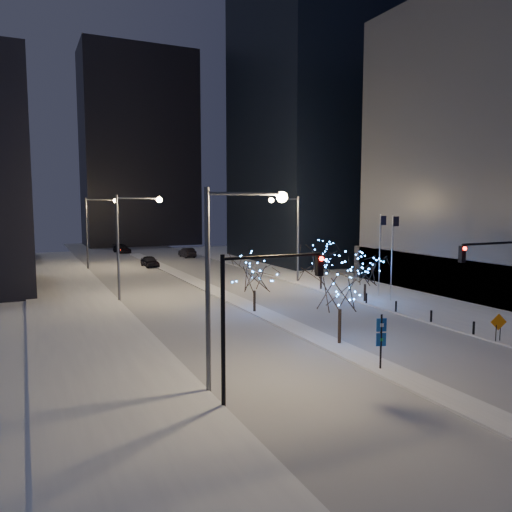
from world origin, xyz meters
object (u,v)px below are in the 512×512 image
holiday_tree_plaza_far (321,258)px  wayfinding_sign (381,336)px  construction_sign (498,325)px  street_lamp_w_near (228,260)px  traffic_signal_west (255,302)px  traffic_signal_east (502,276)px  car_near (150,261)px  street_lamp_w_far (94,223)px  car_mid (187,253)px  street_lamp_east (291,227)px  holiday_tree_median_far (254,273)px  street_lamp_w_mid (129,232)px  holiday_tree_median_near (340,284)px  car_far (122,249)px  holiday_tree_plaza_near (365,270)px

holiday_tree_plaza_far → wayfinding_sign: 25.60m
holiday_tree_plaza_far → construction_sign: bearing=-90.5°
street_lamp_w_near → traffic_signal_west: street_lamp_w_near is taller
traffic_signal_east → car_near: traffic_signal_east is taller
street_lamp_w_near → street_lamp_w_far: bearing=90.0°
car_mid → holiday_tree_plaza_far: 37.34m
street_lamp_east → holiday_tree_median_far: (-10.58, -12.79, -3.05)m
street_lamp_w_far → holiday_tree_plaza_far: 34.09m
street_lamp_w_mid → holiday_tree_plaza_far: size_ratio=1.95×
car_near → holiday_tree_median_near: 45.23m
traffic_signal_east → wayfinding_sign: (-9.26, 0.00, -2.80)m
holiday_tree_median_far → holiday_tree_plaza_far: size_ratio=1.02×
street_lamp_w_near → holiday_tree_median_far: street_lamp_w_near is taller
car_mid → car_far: 15.32m
car_mid → holiday_tree_median_far: (-7.71, -44.04, 2.60)m
street_lamp_east → holiday_tree_median_far: size_ratio=1.91×
street_lamp_w_near → traffic_signal_east: 17.99m
street_lamp_east → holiday_tree_plaza_far: 6.59m
street_lamp_east → holiday_tree_plaza_near: street_lamp_east is taller
street_lamp_w_near → wayfinding_sign: (8.62, -1.00, -4.54)m
holiday_tree_plaza_near → wayfinding_sign: (-10.99, -15.86, -1.14)m
street_lamp_w_mid → holiday_tree_median_far: street_lamp_w_mid is taller
traffic_signal_west → holiday_tree_median_far: bearing=65.2°
street_lamp_w_far → traffic_signal_west: size_ratio=1.43×
holiday_tree_median_far → street_lamp_east: bearing=50.4°
car_far → holiday_tree_plaza_near: size_ratio=1.14×
holiday_tree_plaza_near → construction_sign: (-0.37, -14.74, -1.84)m
traffic_signal_east → construction_sign: bearing=39.5°
holiday_tree_median_far → wayfinding_sign: (0.18, -16.21, -1.44)m
traffic_signal_west → holiday_tree_plaza_far: bearing=51.9°
street_lamp_w_mid → wayfinding_sign: bearing=-71.7°
street_lamp_w_mid → car_far: 47.79m
street_lamp_w_far → holiday_tree_plaza_far: (19.44, -27.84, -3.07)m
wayfinding_sign → construction_sign: bearing=22.1°
street_lamp_east → car_far: street_lamp_east is taller
holiday_tree_plaza_far → street_lamp_w_mid: bearing=171.7°
car_far → wayfinding_sign: 72.87m
traffic_signal_west → car_far: size_ratio=1.34×
car_near → holiday_tree_median_near: bearing=-90.1°
street_lamp_east → holiday_tree_plaza_far: (0.42, -5.84, -3.02)m
street_lamp_w_near → holiday_tree_plaza_far: (19.44, 22.16, -3.07)m
holiday_tree_median_near → wayfinding_sign: (-0.82, -5.16, -2.07)m
street_lamp_w_near → holiday_tree_plaza_near: 24.83m
street_lamp_w_far → wayfinding_sign: (8.62, -51.00, -4.54)m
street_lamp_w_far → car_mid: street_lamp_w_far is taller
traffic_signal_west → holiday_tree_median_near: bearing=34.6°
traffic_signal_west → car_far: (6.94, 73.86, -4.00)m
traffic_signal_east → car_near: 51.46m
traffic_signal_west → wayfinding_sign: 8.65m
holiday_tree_median_near → holiday_tree_plaza_near: 14.79m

